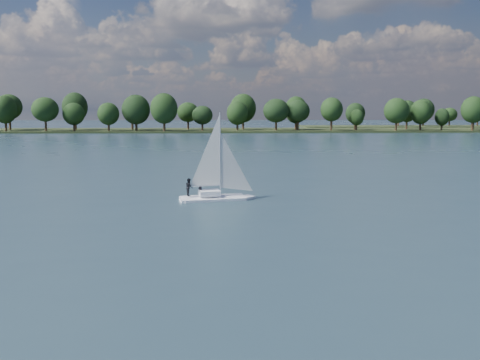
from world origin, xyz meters
name	(u,v)px	position (x,y,z in m)	size (l,w,h in m)	color
ground	(188,152)	(0.00, 100.00, 0.00)	(700.00, 700.00, 0.00)	#233342
far_shore	(204,131)	(0.00, 212.00, 0.00)	(660.00, 40.00, 1.50)	black
sailboat	(213,175)	(6.25, 36.03, 2.60)	(7.34, 3.54, 9.32)	white
treeline	(187,112)	(-6.83, 208.39, 8.08)	(563.17, 74.21, 17.82)	black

